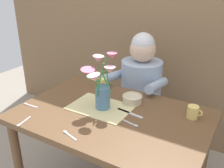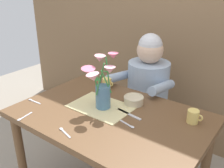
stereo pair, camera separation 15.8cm
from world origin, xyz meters
name	(u,v)px [view 2 (the right image)]	position (x,y,z in m)	size (l,w,h in m)	color
wood_panel_backdrop	(184,13)	(0.00, 1.05, 1.25)	(4.00, 0.10, 2.50)	brown
dining_table	(111,127)	(0.00, 0.00, 0.64)	(1.20, 0.80, 0.74)	brown
seated_person	(147,100)	(-0.08, 0.62, 0.56)	(0.45, 0.47, 1.14)	#4C4C56
striped_placemat	(101,107)	(-0.10, 0.03, 0.74)	(0.40, 0.28, 0.01)	beige
flower_vase	(101,84)	(-0.09, 0.03, 0.91)	(0.24, 0.29, 0.36)	teal
ceramic_bowl	(134,100)	(0.04, 0.20, 0.77)	(0.14, 0.14, 0.06)	beige
dinner_knife	(129,114)	(0.10, 0.06, 0.74)	(0.19, 0.02, 0.01)	silver
coffee_cup	(107,83)	(-0.26, 0.30, 0.78)	(0.09, 0.07, 0.08)	#E5C666
ceramic_mug	(193,117)	(0.45, 0.21, 0.78)	(0.09, 0.07, 0.08)	#E5C666
spoon_0	(23,118)	(-0.40, -0.37, 0.74)	(0.03, 0.12, 0.01)	silver
spoon_1	(129,125)	(0.17, -0.05, 0.74)	(0.12, 0.04, 0.01)	silver
spoon_2	(33,101)	(-0.54, -0.19, 0.74)	(0.12, 0.02, 0.01)	silver
spoon_3	(63,131)	(-0.09, -0.32, 0.74)	(0.12, 0.05, 0.01)	silver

